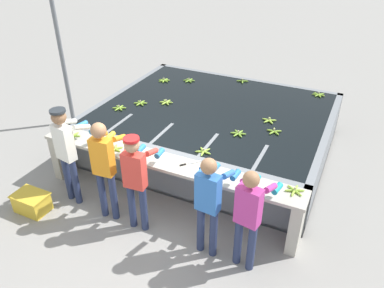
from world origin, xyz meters
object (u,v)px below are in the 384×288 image
at_px(banana_bunch_floating_2, 269,120).
at_px(banana_bunch_ledge_1, 114,149).
at_px(banana_bunch_floating_0, 166,102).
at_px(banana_bunch_floating_7, 274,131).
at_px(banana_bunch_floating_10, 164,80).
at_px(banana_bunch_floating_9, 242,81).
at_px(worker_2, 136,175).
at_px(worker_4, 249,212).
at_px(banana_bunch_floating_3, 119,108).
at_px(support_post_left, 62,56).
at_px(worker_1, 105,162).
at_px(banana_bunch_ledge_2, 295,190).
at_px(banana_bunch_floating_6, 238,133).
at_px(banana_bunch_floating_4, 140,103).
at_px(worker_3, 209,198).
at_px(knife_0, 187,164).
at_px(banana_bunch_ledge_0, 72,136).
at_px(banana_bunch_floating_1, 204,151).
at_px(banana_bunch_floating_8, 318,95).
at_px(crate, 32,202).
at_px(banana_bunch_floating_5, 189,80).
at_px(worker_0, 67,147).

height_order(banana_bunch_floating_2, banana_bunch_ledge_1, banana_bunch_ledge_1).
relative_size(banana_bunch_floating_0, banana_bunch_floating_7, 1.02).
bearing_deg(banana_bunch_ledge_1, banana_bunch_floating_10, 104.04).
bearing_deg(banana_bunch_floating_9, worker_2, -92.10).
bearing_deg(banana_bunch_floating_7, worker_4, -83.22).
bearing_deg(banana_bunch_floating_3, worker_2, -49.21).
xyz_separation_m(worker_2, support_post_left, (-3.27, 2.25, 0.64)).
height_order(worker_1, banana_bunch_ledge_2, worker_1).
xyz_separation_m(banana_bunch_floating_10, banana_bunch_ledge_1, (0.74, -2.98, 0.00)).
relative_size(worker_2, banana_bunch_floating_6, 5.69).
bearing_deg(banana_bunch_floating_4, banana_bunch_floating_7, 0.21).
height_order(banana_bunch_floating_3, banana_bunch_floating_9, same).
xyz_separation_m(worker_3, knife_0, (-0.65, 0.66, -0.04)).
bearing_deg(banana_bunch_floating_9, worker_4, -70.03).
distance_m(banana_bunch_floating_6, banana_bunch_ledge_0, 2.86).
xyz_separation_m(worker_3, banana_bunch_floating_0, (-2.01, 2.47, -0.03)).
bearing_deg(banana_bunch_floating_6, worker_4, -66.75).
relative_size(banana_bunch_floating_0, support_post_left, 0.09).
relative_size(banana_bunch_floating_9, banana_bunch_floating_10, 0.99).
relative_size(worker_2, banana_bunch_ledge_1, 5.66).
distance_m(banana_bunch_ledge_1, support_post_left, 3.14).
relative_size(worker_4, banana_bunch_floating_7, 5.65).
xyz_separation_m(worker_4, banana_bunch_floating_1, (-1.11, 1.08, -0.02)).
bearing_deg(worker_1, banana_bunch_ledge_0, 153.51).
distance_m(knife_0, support_post_left, 4.15).
relative_size(banana_bunch_floating_3, banana_bunch_floating_9, 1.01).
xyz_separation_m(worker_1, knife_0, (1.05, 0.64, -0.11)).
distance_m(worker_1, worker_3, 1.70).
xyz_separation_m(banana_bunch_floating_9, knife_0, (0.34, -3.58, -0.01)).
distance_m(banana_bunch_floating_7, banana_bunch_floating_8, 2.03).
bearing_deg(worker_1, crate, -159.02).
height_order(banana_bunch_floating_5, banana_bunch_floating_10, same).
relative_size(banana_bunch_floating_8, banana_bunch_ledge_0, 0.99).
height_order(worker_0, banana_bunch_floating_0, worker_0).
bearing_deg(knife_0, worker_1, -148.61).
bearing_deg(banana_bunch_floating_5, support_post_left, -147.28).
height_order(worker_4, support_post_left, support_post_left).
xyz_separation_m(banana_bunch_floating_1, banana_bunch_floating_6, (0.31, 0.80, -0.00)).
xyz_separation_m(worker_4, banana_bunch_floating_8, (0.17, 4.20, -0.02)).
bearing_deg(knife_0, banana_bunch_floating_3, 150.46).
distance_m(banana_bunch_floating_9, knife_0, 3.60).
xyz_separation_m(banana_bunch_floating_3, knife_0, (2.07, -1.17, -0.01)).
distance_m(worker_2, banana_bunch_floating_4, 2.56).
xyz_separation_m(banana_bunch_floating_2, banana_bunch_floating_5, (-2.21, 1.15, -0.00)).
height_order(worker_4, crate, worker_4).
bearing_deg(banana_bunch_floating_9, banana_bunch_floating_3, -125.68).
relative_size(banana_bunch_floating_7, banana_bunch_floating_8, 0.99).
bearing_deg(worker_0, banana_bunch_floating_10, 92.72).
bearing_deg(worker_0, banana_bunch_floating_4, 89.60).
bearing_deg(worker_0, banana_bunch_floating_6, 38.84).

